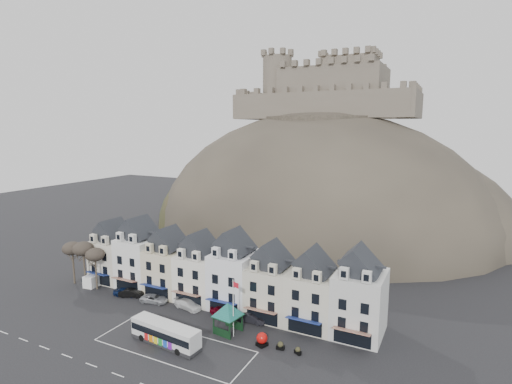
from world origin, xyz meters
TOP-DOWN VIEW (x-y plane):
  - ground at (0.00, 0.00)m, footprint 300.00×300.00m
  - coach_bay_markings at (2.00, 1.25)m, footprint 22.00×7.50m
  - townhouse_terrace at (0.15, 15.97)m, footprint 54.40×9.35m
  - castle_hill at (1.25, 68.95)m, footprint 100.00×76.00m
  - castle at (0.51, 75.93)m, footprint 50.20×22.20m
  - tree_left_far at (-29.00, 10.50)m, footprint 3.61×3.61m
  - tree_left_mid at (-26.00, 10.50)m, footprint 3.78×3.78m
  - tree_left_near at (-23.00, 10.50)m, footprint 3.43×3.43m
  - bus at (0.70, 1.13)m, footprint 11.01×3.46m
  - bus_shelter at (6.74, 7.73)m, footprint 7.11×7.11m
  - red_buoy at (12.73, 6.71)m, footprint 1.66×1.66m
  - flagpole at (8.09, 7.12)m, footprint 1.18×0.47m
  - white_van at (-24.95, 12.00)m, footprint 2.71×5.01m
  - planter_west at (15.35, 7.00)m, footprint 1.15×0.77m
  - planter_east at (17.84, 7.00)m, footprint 1.10×0.86m
  - car_navy at (-16.00, 10.62)m, footprint 4.62×2.94m
  - car_black at (-14.80, 10.73)m, footprint 4.55×3.00m
  - car_silver at (-9.60, 10.76)m, footprint 5.05×3.12m
  - car_white at (-3.13, 11.46)m, footprint 5.33×2.82m
  - car_maroon at (3.47, 11.51)m, footprint 4.89×3.01m
  - car_charcoal at (8.46, 12.00)m, footprint 4.57×1.81m

SIDE VIEW (x-z plane):
  - ground at x=0.00m, z-range 0.00..0.00m
  - coach_bay_markings at x=2.00m, z-range -0.01..0.01m
  - castle_hill at x=1.25m, z-range -33.89..34.11m
  - planter_east at x=17.84m, z-range -0.02..0.97m
  - planter_west at x=15.35m, z-range -0.02..1.08m
  - car_silver at x=-9.60m, z-range 0.00..1.33m
  - car_black at x=-14.80m, z-range 0.00..1.42m
  - car_navy at x=-16.00m, z-range 0.00..1.46m
  - car_white at x=-3.13m, z-range 0.00..1.47m
  - car_charcoal at x=8.46m, z-range 0.00..1.48m
  - car_maroon at x=3.47m, z-range 0.00..1.55m
  - red_buoy at x=12.73m, z-range 0.02..1.91m
  - white_van at x=-24.95m, z-range 0.00..2.18m
  - bus at x=0.70m, z-range 0.16..3.22m
  - bus_shelter at x=6.74m, z-range 1.26..5.81m
  - flagpole at x=8.09m, z-range 0.61..9.14m
  - townhouse_terrace at x=0.15m, z-range -0.60..11.20m
  - tree_left_near at x=-23.00m, z-range 2.64..10.47m
  - tree_left_far at x=-29.00m, z-range 2.78..11.02m
  - tree_left_mid at x=-26.00m, z-range 2.92..11.56m
  - castle at x=0.51m, z-range 29.19..51.19m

